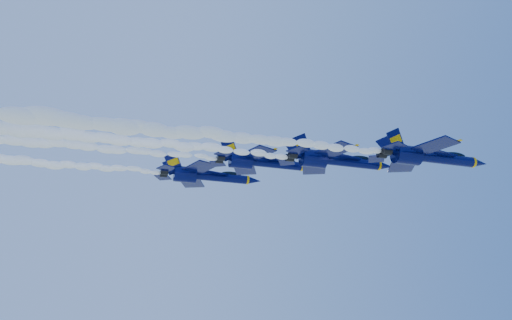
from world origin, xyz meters
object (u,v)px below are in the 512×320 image
object	(u,v)px
jet_lead	(428,157)
jet_third	(260,162)
jet_fourth	(205,176)
jet_second	(335,160)

from	to	relation	value
jet_lead	jet_third	bearing A→B (deg)	136.75
jet_third	jet_fourth	world-z (taller)	jet_fourth
jet_second	jet_third	world-z (taller)	jet_third
jet_lead	jet_third	xyz separation A→B (m)	(-20.29, 19.09, 3.98)
jet_lead	jet_third	distance (m)	28.14
jet_lead	jet_fourth	xyz separation A→B (m)	(-28.16, 29.14, 4.03)
jet_lead	jet_second	xyz separation A→B (m)	(-11.03, 8.81, 1.53)
jet_fourth	jet_second	bearing A→B (deg)	-49.87
jet_fourth	jet_lead	bearing A→B (deg)	-45.98
jet_second	jet_fourth	bearing A→B (deg)	130.13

